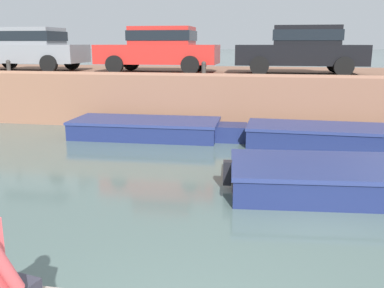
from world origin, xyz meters
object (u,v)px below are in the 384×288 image
object	(u,v)px
car_centre_black	(302,48)
mooring_bollard_west	(9,66)
boat_moored_west_navy	(153,129)
car_left_inner_red	(160,48)
mooring_bollard_mid	(204,68)
car_leftmost_grey	(28,47)
boat_moored_central_navy	(352,137)

from	to	relation	value
car_centre_black	mooring_bollard_west	size ratio (longest dim) A/B	9.22
boat_moored_west_navy	car_left_inner_red	size ratio (longest dim) A/B	1.23
boat_moored_west_navy	mooring_bollard_mid	world-z (taller)	mooring_bollard_mid
car_leftmost_grey	mooring_bollard_mid	bearing A→B (deg)	-10.62
car_left_inner_red	car_centre_black	world-z (taller)	same
boat_moored_central_navy	mooring_bollard_west	xyz separation A→B (m)	(-11.04, 1.68, 1.68)
boat_moored_central_navy	car_leftmost_grey	size ratio (longest dim) A/B	1.43
car_centre_black	mooring_bollard_west	xyz separation A→B (m)	(-9.79, -1.26, -0.61)
boat_moored_central_navy	car_left_inner_red	xyz separation A→B (m)	(-6.03, 2.94, 2.29)
boat_moored_west_navy	mooring_bollard_west	distance (m)	5.93
boat_moored_central_navy	car_leftmost_grey	xyz separation A→B (m)	(-11.01, 2.94, 2.29)
car_leftmost_grey	boat_moored_central_navy	bearing A→B (deg)	-14.96
boat_moored_west_navy	car_leftmost_grey	size ratio (longest dim) A/B	1.21
car_left_inner_red	mooring_bollard_mid	size ratio (longest dim) A/B	9.34
boat_moored_central_navy	car_centre_black	size ratio (longest dim) A/B	1.48
boat_moored_west_navy	boat_moored_central_navy	distance (m)	5.56
mooring_bollard_west	mooring_bollard_mid	xyz separation A→B (m)	(6.75, 0.00, 0.00)
mooring_bollard_mid	mooring_bollard_west	bearing A→B (deg)	180.00
car_centre_black	car_left_inner_red	bearing A→B (deg)	179.99
car_leftmost_grey	mooring_bollard_mid	world-z (taller)	car_leftmost_grey
boat_moored_west_navy	mooring_bollard_west	world-z (taller)	mooring_bollard_west
mooring_bollard_mid	car_centre_black	bearing A→B (deg)	22.56
boat_moored_west_navy	mooring_bollard_mid	size ratio (longest dim) A/B	11.52
boat_moored_central_navy	car_left_inner_red	bearing A→B (deg)	153.97
car_left_inner_red	car_centre_black	bearing A→B (deg)	-0.01
car_left_inner_red	mooring_bollard_west	xyz separation A→B (m)	(-5.01, -1.26, -0.61)
mooring_bollard_west	boat_moored_west_navy	bearing A→B (deg)	-15.36
boat_moored_west_navy	car_leftmost_grey	distance (m)	6.54
car_leftmost_grey	car_centre_black	size ratio (longest dim) A/B	1.04
mooring_bollard_west	boat_moored_central_navy	bearing A→B (deg)	-8.66
boat_moored_west_navy	car_left_inner_red	distance (m)	3.63
boat_moored_central_navy	car_centre_black	bearing A→B (deg)	113.07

